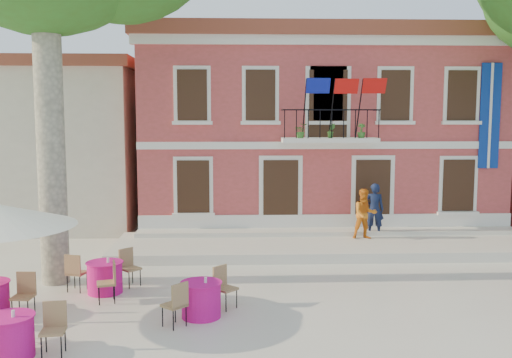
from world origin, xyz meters
The scene contains 9 objects.
ground centered at (0.00, 0.00, 0.00)m, with size 90.00×90.00×0.00m, color beige.
main_building centered at (2.00, 9.99, 3.78)m, with size 13.50×9.59×7.50m.
neighbor_west centered at (-9.50, 11.00, 3.22)m, with size 9.40×9.40×6.40m.
terrace centered at (2.00, 4.40, 0.15)m, with size 14.00×3.40×0.30m, color silver.
pedestrian_navy centered at (3.50, 5.31, 1.18)m, with size 0.64×0.42×1.77m, color #111A38.
pedestrian_orange centered at (3.05, 4.75, 1.12)m, with size 0.80×0.62×1.64m, color orange.
cafe_table_1 centered at (-5.21, -3.49, 0.43)m, with size 1.70×1.87×0.95m.
cafe_table_3 centered at (-4.36, 0.23, 0.43)m, with size 1.81×1.81×0.95m.
cafe_table_4 centered at (-1.91, -1.55, 0.42)m, with size 1.64×1.67×0.95m.
Camera 1 is at (-1.18, -13.43, 4.30)m, focal length 40.00 mm.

